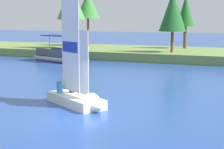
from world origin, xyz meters
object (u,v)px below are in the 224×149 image
object	(u,v)px
shoreline_tree_midright	(186,11)
pontoon_boat	(61,55)
shoreline_tree_left	(88,5)
shoreline_tree_midleft	(71,2)
sailboat	(81,98)
shoreline_tree_centre	(173,11)

from	to	relation	value
shoreline_tree_midright	pontoon_boat	bearing A→B (deg)	-134.46
shoreline_tree_left	shoreline_tree_midleft	bearing A→B (deg)	-89.06
sailboat	shoreline_tree_left	bearing A→B (deg)	147.15
shoreline_tree_midleft	shoreline_tree_midright	distance (m)	13.30
shoreline_tree_left	pontoon_boat	bearing A→B (deg)	-79.29
sailboat	pontoon_boat	bearing A→B (deg)	154.57
shoreline_tree_centre	sailboat	size ratio (longest dim) A/B	0.97
shoreline_tree_centre	shoreline_tree_midright	world-z (taller)	shoreline_tree_centre
shoreline_tree_midleft	pontoon_boat	distance (m)	8.24
shoreline_tree_centre	pontoon_boat	distance (m)	12.34
shoreline_tree_midleft	shoreline_tree_centre	world-z (taller)	shoreline_tree_midleft
pontoon_boat	shoreline_tree_midleft	bearing A→B (deg)	128.32
shoreline_tree_left	shoreline_tree_midright	xyz separation A→B (m)	(12.41, 0.31, -0.77)
shoreline_tree_left	sailboat	distance (m)	31.41
shoreline_tree_left	shoreline_tree_midleft	world-z (taller)	shoreline_tree_midleft
shoreline_tree_midright	pontoon_boat	world-z (taller)	shoreline_tree_midright
shoreline_tree_left	pontoon_boat	size ratio (longest dim) A/B	1.04
shoreline_tree_left	pontoon_boat	xyz separation A→B (m)	(1.96, -10.34, -5.33)
sailboat	shoreline_tree_centre	bearing A→B (deg)	124.25
shoreline_tree_centre	pontoon_boat	bearing A→B (deg)	-154.10
shoreline_tree_midright	sailboat	xyz separation A→B (m)	(0.94, -28.20, -4.73)
shoreline_tree_midleft	sailboat	size ratio (longest dim) A/B	1.14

